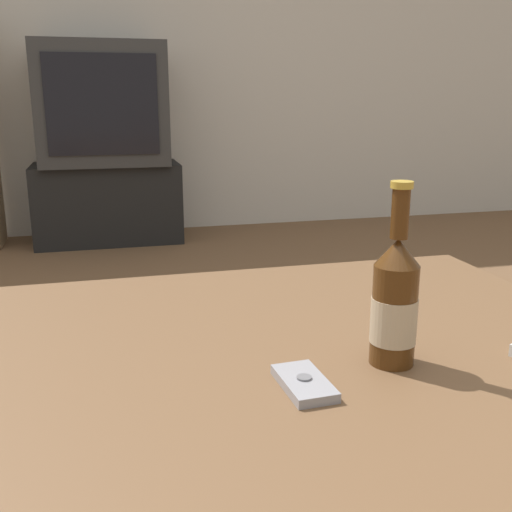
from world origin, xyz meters
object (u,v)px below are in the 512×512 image
tv_stand (108,203)px  cell_phone (304,383)px  beer_bottle (395,303)px  television (102,104)px

tv_stand → cell_phone: (0.22, -2.89, 0.22)m
tv_stand → beer_bottle: size_ratio=3.02×
beer_bottle → cell_phone: (-0.15, -0.04, -0.09)m
beer_bottle → cell_phone: bearing=-164.2°
television → cell_phone: 2.92m
tv_stand → beer_bottle: beer_bottle is taller
cell_phone → tv_stand: bearing=91.5°
tv_stand → cell_phone: 2.91m
television → beer_bottle: television is taller
tv_stand → beer_bottle: (0.38, -2.85, 0.31)m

